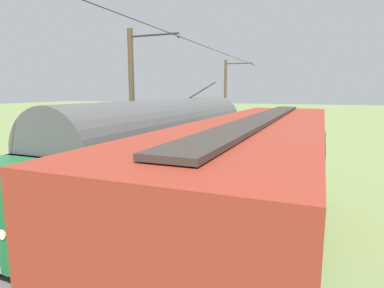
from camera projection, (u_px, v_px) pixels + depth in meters
The scene contains 9 objects.
ground_plane at pixel (192, 176), 17.89m from camera, with size 220.00×220.00×0.00m, color olive.
track_streetcar_siding at pixel (289, 183), 16.24m from camera, with size 2.80×80.00×0.18m.
track_adjacent_siding at pixel (194, 174), 18.17m from camera, with size 2.80×80.00×0.18m.
track_third_siding at pixel (118, 166), 20.09m from camera, with size 2.80×80.00×0.18m.
vintage_streetcar at pixel (171, 143), 15.13m from camera, with size 2.65×17.56×5.10m.
boxcar_adjacent at pixel (262, 186), 8.56m from camera, with size 2.96×12.57×3.85m.
catenary_pole_foreground at pixel (226, 97), 32.44m from camera, with size 2.92×0.28×7.78m.
catenary_pole_mid_near at pixel (133, 103), 16.68m from camera, with size 2.92×0.28×7.78m.
switch_stand at pixel (325, 138), 27.71m from camera, with size 0.50×0.30×1.24m.
Camera 1 is at (-6.56, 16.08, 4.64)m, focal length 30.03 mm.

